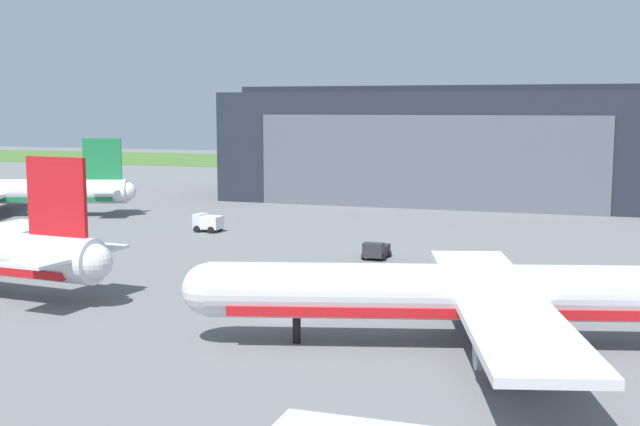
{
  "coord_description": "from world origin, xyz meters",
  "views": [
    {
      "loc": [
        22.15,
        -58.13,
        16.1
      ],
      "look_at": [
        -3.29,
        18.88,
        5.55
      ],
      "focal_mm": 45.79,
      "sensor_mm": 36.0,
      "label": 1
    }
  ],
  "objects_px": {
    "baggage_tug": "(208,222)",
    "pushback_tractor": "(376,250)",
    "maintenance_hangar": "(443,146)",
    "airliner_near_left": "(487,295)"
  },
  "relations": [
    {
      "from": "maintenance_hangar",
      "to": "airliner_near_left",
      "type": "distance_m",
      "value": 88.91
    },
    {
      "from": "maintenance_hangar",
      "to": "baggage_tug",
      "type": "xyz_separation_m",
      "value": [
        -22.44,
        -46.52,
        -8.17
      ]
    },
    {
      "from": "airliner_near_left",
      "to": "pushback_tractor",
      "type": "xyz_separation_m",
      "value": [
        -15.08,
        28.78,
        -2.6
      ]
    },
    {
      "from": "baggage_tug",
      "to": "pushback_tractor",
      "type": "relative_size",
      "value": 0.97
    },
    {
      "from": "maintenance_hangar",
      "to": "airliner_near_left",
      "type": "bearing_deg",
      "value": -78.22
    },
    {
      "from": "airliner_near_left",
      "to": "baggage_tug",
      "type": "bearing_deg",
      "value": 135.17
    },
    {
      "from": "maintenance_hangar",
      "to": "baggage_tug",
      "type": "relative_size",
      "value": 19.59
    },
    {
      "from": "baggage_tug",
      "to": "pushback_tractor",
      "type": "bearing_deg",
      "value": -24.38
    },
    {
      "from": "pushback_tractor",
      "to": "airliner_near_left",
      "type": "bearing_deg",
      "value": -62.34
    },
    {
      "from": "airliner_near_left",
      "to": "pushback_tractor",
      "type": "distance_m",
      "value": 32.59
    }
  ]
}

